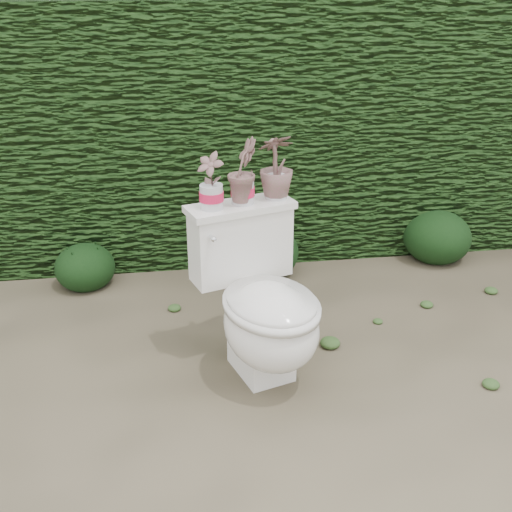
{
  "coord_description": "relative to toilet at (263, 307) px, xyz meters",
  "views": [
    {
      "loc": [
        -0.62,
        -2.62,
        1.77
      ],
      "look_at": [
        -0.23,
        0.04,
        0.55
      ],
      "focal_mm": 45.0,
      "sensor_mm": 36.0,
      "label": 1
    }
  ],
  "objects": [
    {
      "name": "liriope_clump_3",
      "position": [
        1.34,
        1.14,
        -0.18
      ],
      "size": [
        0.44,
        0.44,
        0.35
      ],
      "primitive_type": "ellipsoid",
      "color": "black",
      "rests_on": "ground"
    },
    {
      "name": "toilet",
      "position": [
        0.0,
        0.0,
        0.0
      ],
      "size": [
        0.64,
        0.78,
        0.78
      ],
      "rotation": [
        0.0,
        0.0,
        0.3
      ],
      "color": "silver",
      "rests_on": "ground"
    },
    {
      "name": "liriope_clump_2",
      "position": [
        0.18,
        1.08,
        -0.18
      ],
      "size": [
        0.43,
        0.43,
        0.34
      ],
      "primitive_type": "ellipsoid",
      "color": "black",
      "rests_on": "ground"
    },
    {
      "name": "potted_plant_center",
      "position": [
        -0.06,
        0.23,
        0.56
      ],
      "size": [
        0.18,
        0.2,
        0.29
      ],
      "primitive_type": "imported",
      "rotation": [
        0.0,
        0.0,
        1.15
      ],
      "color": "#1F641F",
      "rests_on": "toilet"
    },
    {
      "name": "hedge",
      "position": [
        0.22,
        1.69,
        0.44
      ],
      "size": [
        8.0,
        1.0,
        1.6
      ],
      "primitive_type": "cube",
      "color": "#254918",
      "rests_on": "ground"
    },
    {
      "name": "potted_plant_left",
      "position": [
        -0.21,
        0.19,
        0.54
      ],
      "size": [
        0.15,
        0.15,
        0.24
      ],
      "primitive_type": "imported",
      "rotation": [
        0.0,
        0.0,
        5.6
      ],
      "color": "#1F641F",
      "rests_on": "toilet"
    },
    {
      "name": "ground",
      "position": [
        0.22,
        0.09,
        -0.36
      ],
      "size": [
        60.0,
        60.0,
        0.0
      ],
      "primitive_type": "plane",
      "color": "#6C614A",
      "rests_on": "ground"
    },
    {
      "name": "liriope_clump_1",
      "position": [
        -0.91,
        1.07,
        -0.21
      ],
      "size": [
        0.36,
        0.36,
        0.29
      ],
      "primitive_type": "ellipsoid",
      "color": "black",
      "rests_on": "ground"
    },
    {
      "name": "potted_plant_right",
      "position": [
        0.1,
        0.28,
        0.56
      ],
      "size": [
        0.2,
        0.2,
        0.29
      ],
      "primitive_type": "imported",
      "rotation": [
        0.0,
        0.0,
        3.44
      ],
      "color": "#1F641F",
      "rests_on": "toilet"
    }
  ]
}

